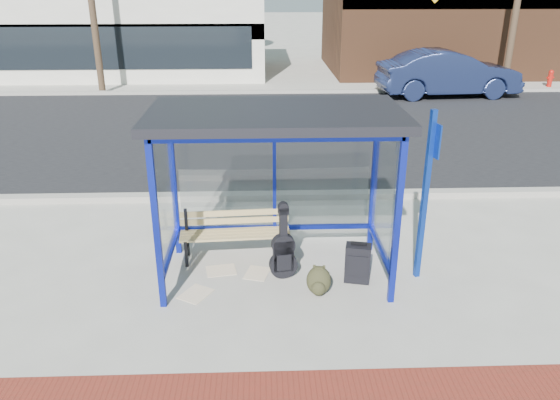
{
  "coord_description": "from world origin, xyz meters",
  "views": [
    {
      "loc": [
        -0.19,
        -6.9,
        4.02
      ],
      "look_at": [
        0.06,
        0.2,
        1.09
      ],
      "focal_mm": 35.0,
      "sensor_mm": 36.0,
      "label": 1
    }
  ],
  "objects_px": {
    "bench": "(235,231)",
    "parked_car": "(448,73)",
    "guitar_bag": "(283,252)",
    "backpack": "(319,282)",
    "suitcase": "(358,263)",
    "fire_hydrant": "(550,78)"
  },
  "relations": [
    {
      "from": "suitcase",
      "to": "parked_car",
      "type": "xyz_separation_m",
      "value": [
        5.32,
        12.61,
        0.52
      ]
    },
    {
      "from": "parked_car",
      "to": "fire_hydrant",
      "type": "xyz_separation_m",
      "value": [
        4.55,
        1.55,
        -0.45
      ]
    },
    {
      "from": "backpack",
      "to": "parked_car",
      "type": "relative_size",
      "value": 0.08
    },
    {
      "from": "guitar_bag",
      "to": "backpack",
      "type": "height_order",
      "value": "guitar_bag"
    },
    {
      "from": "backpack",
      "to": "suitcase",
      "type": "bearing_deg",
      "value": 35.82
    },
    {
      "from": "backpack",
      "to": "parked_car",
      "type": "height_order",
      "value": "parked_car"
    },
    {
      "from": "guitar_bag",
      "to": "parked_car",
      "type": "xyz_separation_m",
      "value": [
        6.36,
        12.46,
        0.41
      ]
    },
    {
      "from": "guitar_bag",
      "to": "parked_car",
      "type": "distance_m",
      "value": 13.99
    },
    {
      "from": "bench",
      "to": "parked_car",
      "type": "bearing_deg",
      "value": 55.58
    },
    {
      "from": "bench",
      "to": "parked_car",
      "type": "distance_m",
      "value": 13.78
    },
    {
      "from": "suitcase",
      "to": "backpack",
      "type": "height_order",
      "value": "suitcase"
    },
    {
      "from": "guitar_bag",
      "to": "fire_hydrant",
      "type": "distance_m",
      "value": 17.75
    },
    {
      "from": "guitar_bag",
      "to": "parked_car",
      "type": "bearing_deg",
      "value": 54.68
    },
    {
      "from": "suitcase",
      "to": "fire_hydrant",
      "type": "relative_size",
      "value": 0.93
    },
    {
      "from": "backpack",
      "to": "fire_hydrant",
      "type": "height_order",
      "value": "fire_hydrant"
    },
    {
      "from": "guitar_bag",
      "to": "fire_hydrant",
      "type": "height_order",
      "value": "guitar_bag"
    },
    {
      "from": "guitar_bag",
      "to": "backpack",
      "type": "relative_size",
      "value": 2.74
    },
    {
      "from": "bench",
      "to": "guitar_bag",
      "type": "distance_m",
      "value": 0.95
    },
    {
      "from": "backpack",
      "to": "guitar_bag",
      "type": "bearing_deg",
      "value": 141.7
    },
    {
      "from": "suitcase",
      "to": "fire_hydrant",
      "type": "distance_m",
      "value": 17.26
    },
    {
      "from": "bench",
      "to": "backpack",
      "type": "bearing_deg",
      "value": -47.09
    },
    {
      "from": "suitcase",
      "to": "fire_hydrant",
      "type": "xyz_separation_m",
      "value": [
        9.87,
        14.16,
        0.07
      ]
    }
  ]
}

